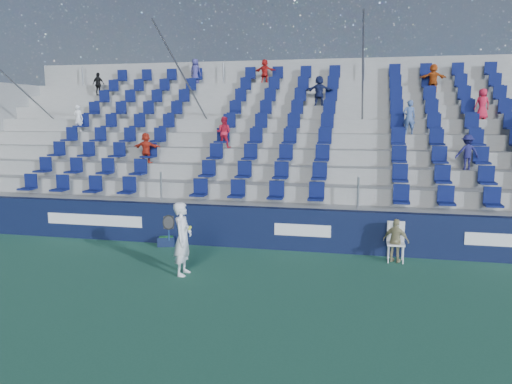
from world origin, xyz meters
TOP-DOWN VIEW (x-y plane):
  - ground at (0.00, 0.00)m, footprint 70.00×70.00m
  - sponsor_wall at (0.00, 3.15)m, footprint 24.00×0.32m
  - grandstand at (0.00, 8.24)m, footprint 24.00×8.17m
  - tennis_player at (-1.05, 0.31)m, footprint 0.69×0.67m
  - line_judge_chair at (4.03, 2.66)m, footprint 0.46×0.47m
  - line_judge at (4.03, 2.50)m, footprint 0.74×0.49m
  - ball_bin at (-2.52, 2.75)m, footprint 0.57×0.46m

SIDE VIEW (x-z plane):
  - ground at x=0.00m, z-range 0.00..0.00m
  - ball_bin at x=-2.52m, z-range 0.01..0.29m
  - line_judge at x=4.03m, z-range 0.00..1.16m
  - line_judge_chair at x=4.03m, z-range 0.07..1.12m
  - sponsor_wall at x=0.00m, z-range 0.00..1.20m
  - tennis_player at x=-1.05m, z-range 0.00..1.78m
  - grandstand at x=0.00m, z-range -1.18..5.45m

